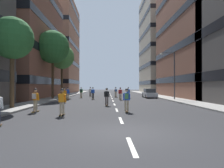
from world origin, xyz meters
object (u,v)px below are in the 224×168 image
street_tree_near (12,39)px  skater_1 (116,91)px  skater_8 (64,94)px  skater_11 (68,93)px  parked_car_near (149,94)px  skater_4 (81,92)px  streetlamp_right (172,70)px  skater_5 (120,93)px  skater_9 (128,92)px  skater_2 (90,91)px  street_tree_far (53,47)px  skater_3 (127,98)px  street_tree_mid (62,57)px  skater_10 (62,101)px  skater_12 (35,99)px  skater_6 (107,96)px

street_tree_near → skater_1: size_ratio=4.31×
skater_8 → skater_11: size_ratio=1.00×
parked_car_near → skater_4: bearing=176.7°
streetlamp_right → skater_1: streetlamp_right is taller
skater_5 → skater_9: (1.55, 4.18, 0.00)m
skater_5 → skater_2: bearing=118.8°
street_tree_far → skater_3: size_ratio=5.65×
skater_5 → skater_4: bearing=138.2°
street_tree_mid → skater_10: 24.39m
street_tree_mid → skater_5: street_tree_mid is taller
streetlamp_right → skater_1: (-7.45, 7.47, -3.12)m
skater_3 → skater_2: bearing=101.4°
skater_12 → street_tree_mid: bearing=97.3°
street_tree_near → parked_car_near: bearing=46.9°
skater_12 → skater_2: bearing=84.2°
skater_8 → skater_9: 12.26m
streetlamp_right → skater_5: bearing=174.6°
skater_1 → skater_4: 5.96m
street_tree_far → skater_1: (9.57, 5.01, -6.70)m
skater_10 → skater_5: bearing=72.3°
street_tree_far → skater_3: (9.51, -15.24, -6.70)m
skater_6 → skater_12: size_ratio=1.00×
street_tree_mid → skater_10: (5.08, -23.05, -6.15)m
skater_8 → skater_10: 10.63m
skater_12 → skater_10: bearing=-37.0°
parked_car_near → street_tree_far: bearing=-168.4°
skater_6 → skater_9: 13.17m
skater_10 → parked_car_near: bearing=63.6°
skater_5 → skater_8: bearing=-145.2°
street_tree_near → street_tree_far: 13.14m
parked_car_near → skater_12: skater_12 is taller
skater_2 → skater_12: 22.52m
streetlamp_right → skater_6: 12.35m
skater_9 → skater_3: bearing=-96.3°
street_tree_near → skater_12: (2.71, -2.17, -4.95)m
skater_2 → street_tree_mid: bearing=-167.0°
parked_car_near → skater_11: skater_11 is taller
skater_5 → street_tree_near: bearing=-131.4°
skater_5 → skater_9: same height
skater_6 → skater_8: same height
street_tree_near → skater_6: (8.02, 2.71, -4.98)m
street_tree_far → skater_11: bearing=-35.6°
skater_3 → skater_5: bearing=88.3°
street_tree_mid → streetlamp_right: bearing=-26.6°
skater_8 → street_tree_mid: bearing=103.7°
street_tree_far → skater_2: street_tree_far is taller
skater_3 → skater_4: bearing=106.9°
skater_4 → skater_10: bearing=-86.3°
skater_1 → skater_6: (-1.55, -15.32, -0.03)m
skater_4 → skater_12: 18.97m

